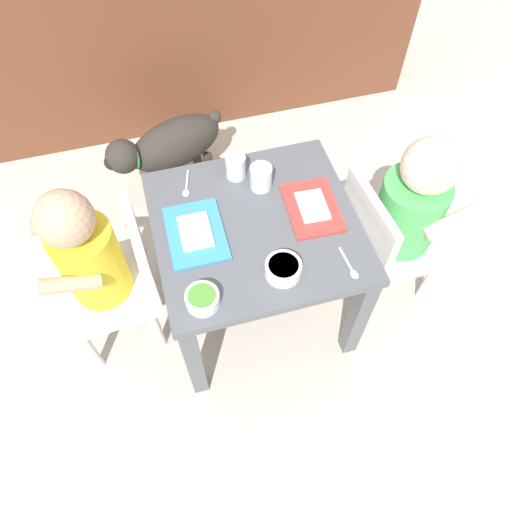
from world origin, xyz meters
The scene contains 13 objects.
ground_plane centered at (0.00, 0.00, 0.00)m, with size 7.00×7.00×0.00m, color beige.
dining_table centered at (0.00, 0.00, 0.36)m, with size 0.54×0.52×0.44m.
seated_child_left centered at (-0.43, 0.03, 0.40)m, with size 0.30×0.30×0.65m.
seated_child_right centered at (0.43, -0.04, 0.40)m, with size 0.30×0.30×0.64m.
dog centered at (-0.17, 0.60, 0.21)m, with size 0.46×0.27×0.31m.
food_tray_left centered at (-0.16, 0.01, 0.45)m, with size 0.15×0.21×0.02m.
food_tray_right centered at (0.16, 0.01, 0.45)m, with size 0.15×0.20×0.02m.
water_cup_left centered at (0.05, 0.12, 0.47)m, with size 0.06×0.06×0.07m.
water_cup_right centered at (-0.01, 0.18, 0.47)m, with size 0.06×0.06×0.07m.
cereal_bowl_left_side centered at (0.02, -0.17, 0.46)m, with size 0.09×0.09×0.04m.
veggie_bowl_far centered at (-0.18, -0.20, 0.46)m, with size 0.08×0.08×0.04m.
spoon_by_left_tray centered at (0.19, -0.19, 0.44)m, with size 0.02×0.10×0.01m.
spoon_by_right_tray centered at (-0.15, 0.18, 0.44)m, with size 0.04×0.10×0.01m.
Camera 1 is at (-0.21, -0.75, 1.45)m, focal length 33.64 mm.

